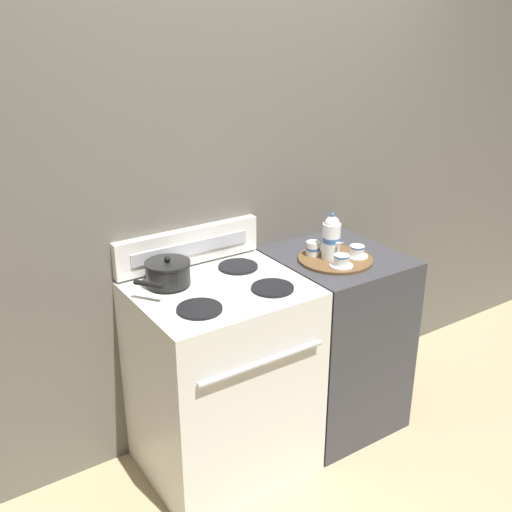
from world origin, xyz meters
TOP-DOWN VIEW (x-y plane):
  - ground_plane at (0.00, 0.00)m, footprint 6.00×6.00m
  - wall_back at (0.00, 0.33)m, footprint 6.00×0.05m
  - stove at (-0.29, -0.00)m, footprint 0.73×0.64m
  - control_panel at (-0.29, 0.28)m, footprint 0.72×0.05m
  - side_counter at (0.37, 0.00)m, footprint 0.57×0.61m
  - saucepan at (-0.47, 0.14)m, footprint 0.28×0.25m
  - serving_tray at (0.31, -0.04)m, footprint 0.35×0.35m
  - teapot at (0.29, -0.03)m, footprint 0.09×0.14m
  - teacup_left at (0.36, 0.06)m, footprint 0.11×0.11m
  - teacup_right at (0.27, -0.13)m, footprint 0.11×0.11m
  - teacup_front at (0.41, -0.09)m, footprint 0.11×0.11m
  - creamer_jug at (0.25, 0.05)m, footprint 0.07×0.07m

SIDE VIEW (x-z plane):
  - ground_plane at x=0.00m, z-range 0.00..0.00m
  - side_counter at x=0.37m, z-range 0.00..0.93m
  - stove at x=-0.29m, z-range 0.00..0.93m
  - serving_tray at x=0.31m, z-range 0.93..0.94m
  - teacup_left at x=0.36m, z-range 0.94..0.99m
  - teacup_right at x=0.27m, z-range 0.94..0.99m
  - teacup_front at x=0.41m, z-range 0.94..0.99m
  - creamer_jug at x=0.25m, z-range 0.94..1.01m
  - saucepan at x=-0.47m, z-range 0.93..1.05m
  - control_panel at x=-0.29m, z-range 0.94..1.11m
  - teapot at x=0.29m, z-range 0.93..1.16m
  - wall_back at x=0.00m, z-range 0.00..2.20m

